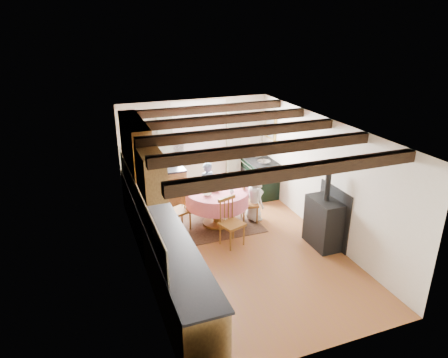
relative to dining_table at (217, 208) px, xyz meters
name	(u,v)px	position (x,y,z in m)	size (l,w,h in m)	color
floor	(239,249)	(0.05, -1.08, -0.40)	(3.60, 5.50, 0.00)	brown
ceiling	(241,127)	(0.05, -1.08, 2.00)	(3.60, 5.50, 0.00)	white
wall_back	(195,149)	(0.05, 1.67, 0.80)	(3.60, 0.00, 2.40)	silver
wall_front	(326,276)	(0.05, -3.83, 0.80)	(3.60, 0.00, 2.40)	silver
wall_left	(140,207)	(-1.75, -1.08, 0.80)	(0.00, 5.50, 2.40)	silver
wall_right	(324,179)	(1.85, -1.08, 0.80)	(0.00, 5.50, 2.40)	silver
beam_a	(301,171)	(0.05, -3.08, 1.91)	(3.60, 0.16, 0.16)	black
beam_b	(266,149)	(0.05, -2.08, 1.91)	(3.60, 0.16, 0.16)	black
beam_c	(240,132)	(0.05, -1.08, 1.91)	(3.60, 0.16, 0.16)	black
beam_d	(220,120)	(0.05, -0.08, 1.91)	(3.60, 0.16, 0.16)	black
beam_e	(204,109)	(0.05, 0.92, 1.91)	(3.60, 0.16, 0.16)	black
splash_left	(138,200)	(-1.73, -0.78, 0.80)	(0.02, 4.50, 0.55)	beige
splash_back	(154,154)	(-0.95, 1.65, 0.80)	(1.40, 0.02, 0.55)	beige
base_cabinet_left	(160,243)	(-1.45, -1.08, 0.04)	(0.60, 5.30, 0.88)	olive
base_cabinet_back	(157,189)	(-1.00, 1.37, 0.04)	(1.30, 0.60, 0.88)	olive
worktop_left	(160,220)	(-1.43, -1.08, 0.50)	(0.64, 5.30, 0.04)	black
worktop_back	(156,170)	(-1.00, 1.35, 0.50)	(1.30, 0.64, 0.04)	black
wall_cabinet_glass	(135,143)	(-1.58, 0.12, 1.55)	(0.34, 1.80, 0.90)	olive
wall_cabinet_solid	(151,172)	(-1.58, -1.38, 1.50)	(0.34, 0.90, 0.70)	olive
window_frame	(199,133)	(0.15, 1.65, 1.20)	(1.34, 0.03, 1.54)	white
window_pane	(199,133)	(0.15, 1.66, 1.20)	(1.20, 0.01, 1.40)	white
curtain_left	(166,158)	(-0.70, 1.57, 0.70)	(0.35, 0.10, 2.10)	#A9B18F
curtain_right	(234,150)	(1.00, 1.57, 0.70)	(0.35, 0.10, 2.10)	#A9B18F
curtain_rod	(200,108)	(0.15, 1.57, 1.80)	(0.03, 0.03, 2.00)	black
wall_picture	(271,127)	(1.82, 1.22, 1.30)	(0.04, 0.50, 0.60)	gold
wall_plate	(237,125)	(1.10, 1.64, 1.30)	(0.30, 0.30, 0.02)	silver
rug	(217,224)	(0.00, 0.00, -0.39)	(1.77, 1.37, 0.01)	black
dining_table	(217,208)	(0.00, 0.00, 0.00)	(1.32, 1.32, 0.80)	#C45365
chair_near	(232,222)	(-0.01, -0.88, 0.08)	(0.41, 0.43, 0.97)	brown
chair_left	(180,209)	(-0.80, 0.09, 0.06)	(0.39, 0.41, 0.92)	brown
chair_right	(249,202)	(0.70, -0.09, 0.05)	(0.38, 0.40, 0.89)	brown
aga_range	(259,177)	(1.52, 1.14, 0.07)	(0.65, 1.01, 0.93)	black
cast_iron_stove	(325,210)	(1.63, -1.51, 0.35)	(0.45, 0.75, 1.51)	black
child_far	(207,187)	(0.01, 0.72, 0.19)	(0.43, 0.28, 1.17)	#36475A
child_right	(255,197)	(0.84, -0.06, 0.14)	(0.53, 0.34, 1.07)	silver
bowl_a	(215,190)	(-0.07, -0.04, 0.42)	(0.20, 0.20, 0.05)	silver
bowl_b	(207,194)	(-0.28, -0.19, 0.43)	(0.18, 0.18, 0.06)	silver
cup	(232,192)	(0.21, -0.30, 0.44)	(0.09, 0.09, 0.09)	silver
canister_tall	(144,167)	(-1.27, 1.33, 0.63)	(0.12, 0.12, 0.21)	#262628
canister_wide	(161,163)	(-0.84, 1.45, 0.62)	(0.18, 0.18, 0.20)	#262628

